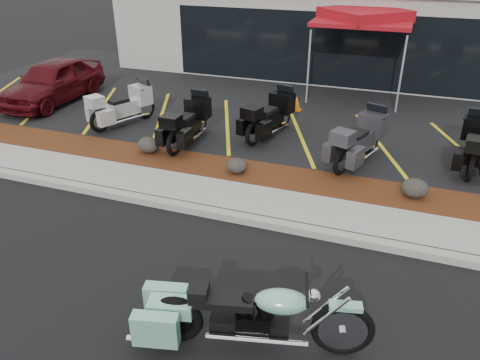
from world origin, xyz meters
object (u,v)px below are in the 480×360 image
at_px(hero_cruiser, 343,323).
at_px(popup_canopy, 364,17).
at_px(touring_white, 145,99).
at_px(parked_car, 53,81).
at_px(traffic_cone, 297,103).

distance_m(hero_cruiser, popup_canopy, 11.99).
xyz_separation_m(hero_cruiser, touring_white, (-7.03, 7.09, 0.21)).
distance_m(hero_cruiser, parked_car, 13.14).
xyz_separation_m(traffic_cone, popup_canopy, (1.58, 2.31, 2.39)).
distance_m(hero_cruiser, traffic_cone, 9.83).
height_order(touring_white, parked_car, parked_car).
relative_size(touring_white, traffic_cone, 4.78).
distance_m(touring_white, popup_canopy, 7.64).
bearing_deg(parked_car, traffic_cone, 12.80).
height_order(hero_cruiser, touring_white, touring_white).
bearing_deg(traffic_cone, popup_canopy, 55.72).
distance_m(touring_white, parked_car, 3.76).
distance_m(traffic_cone, popup_canopy, 3.68).
xyz_separation_m(hero_cruiser, parked_car, (-10.76, 7.54, 0.28)).
bearing_deg(traffic_cone, hero_cruiser, -73.04).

